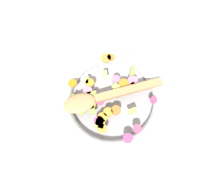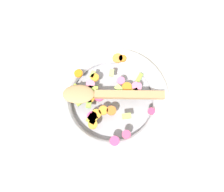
% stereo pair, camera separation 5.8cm
% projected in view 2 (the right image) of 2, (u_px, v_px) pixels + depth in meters
% --- Properties ---
extents(ground_plane, '(4.00, 4.00, 0.00)m').
position_uv_depth(ground_plane, '(112.00, 101.00, 0.67)').
color(ground_plane, beige).
extents(skillet, '(0.34, 0.34, 0.05)m').
position_uv_depth(skillet, '(112.00, 99.00, 0.65)').
color(skillet, gray).
rests_on(skillet, ground_plane).
extents(chopped_vegetables, '(0.26, 0.27, 0.01)m').
position_uv_depth(chopped_vegetables, '(107.00, 96.00, 0.62)').
color(chopped_vegetables, orange).
rests_on(chopped_vegetables, skillet).
extents(wooden_spoon, '(0.17, 0.27, 0.01)m').
position_uv_depth(wooden_spoon, '(102.00, 94.00, 0.61)').
color(wooden_spoon, '#A87F51').
rests_on(wooden_spoon, chopped_vegetables).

